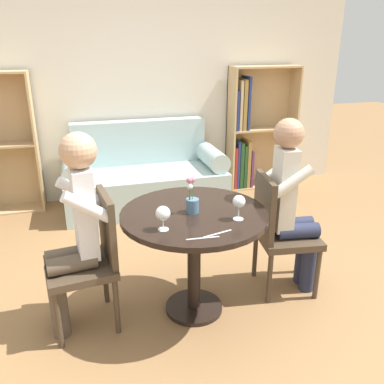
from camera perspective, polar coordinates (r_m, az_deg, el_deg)
ground_plane at (r=2.99m, az=0.27°, el=-16.05°), size 16.00×16.00×0.00m
back_wall at (r=4.79m, az=-8.07°, el=15.32°), size 5.20×0.05×2.70m
round_table at (r=2.67m, az=0.29°, el=-5.69°), size 0.96×0.96×0.75m
couch at (r=4.59m, az=-6.65°, el=1.85°), size 1.74×0.80×0.92m
bookshelf_right at (r=5.14m, az=8.41°, el=8.10°), size 0.84×0.28×1.49m
chair_left at (r=2.70m, az=-14.00°, el=-8.66°), size 0.47×0.47×0.90m
chair_right at (r=3.03m, az=12.04°, el=-5.08°), size 0.47×0.47×0.90m
person_left at (r=2.59m, az=-16.21°, el=-4.98°), size 0.44×0.37×1.30m
person_right at (r=2.97m, az=13.94°, el=-1.59°), size 0.44×0.38×1.30m
wine_glass_left at (r=2.34m, az=-4.09°, el=-3.12°), size 0.09×0.09×0.15m
wine_glass_right at (r=2.48m, az=6.61°, el=-1.45°), size 0.08×0.08×0.16m
flower_vase at (r=2.58m, az=0.03°, el=-1.35°), size 0.08×0.08×0.24m
knife_left_setting at (r=2.34m, az=3.62°, el=-5.84°), size 0.19×0.06×0.00m
fork_left_setting at (r=2.28m, az=1.55°, el=-6.48°), size 0.19×0.03×0.00m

